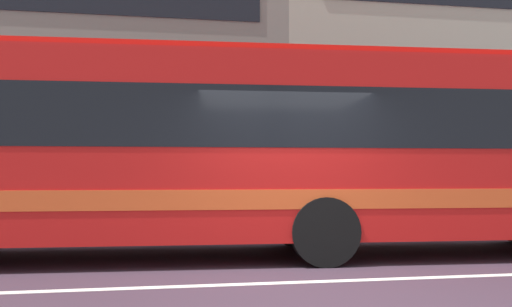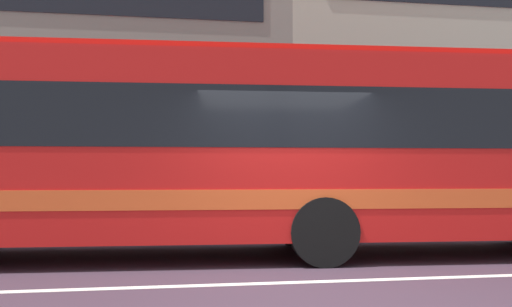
% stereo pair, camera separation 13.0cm
% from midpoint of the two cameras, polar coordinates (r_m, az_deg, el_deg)
% --- Properties ---
extents(ground_plane, '(160.00, 160.00, 0.00)m').
position_cam_midpoint_polar(ground_plane, '(7.18, 5.38, -12.77)').
color(ground_plane, '#3A2936').
extents(lane_centre_line, '(60.00, 0.16, 0.01)m').
position_cam_midpoint_polar(lane_centre_line, '(7.17, 5.38, -12.74)').
color(lane_centre_line, silver).
rests_on(lane_centre_line, ground_plane).
extents(transit_bus, '(12.47, 3.21, 3.23)m').
position_cam_midpoint_polar(transit_bus, '(9.23, 0.90, 0.78)').
color(transit_bus, red).
rests_on(transit_bus, ground_plane).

